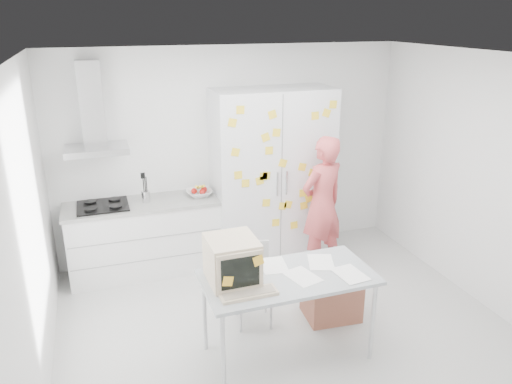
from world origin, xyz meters
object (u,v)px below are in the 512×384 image
object	(u,v)px
person	(322,205)
chair	(253,278)
desk	(254,269)
cardboard_box	(331,297)

from	to	relation	value
person	chair	xyz separation A→B (m)	(-1.15, -0.80, -0.38)
person	desk	distance (m)	1.96
desk	cardboard_box	world-z (taller)	desk
desk	chair	bearing A→B (deg)	71.95
cardboard_box	desk	bearing A→B (deg)	-158.30
desk	chair	distance (m)	0.79
chair	cardboard_box	size ratio (longest dim) A/B	1.47
chair	cardboard_box	xyz separation A→B (m)	(0.80, -0.22, -0.25)
desk	chair	size ratio (longest dim) A/B	1.84
person	cardboard_box	world-z (taller)	person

